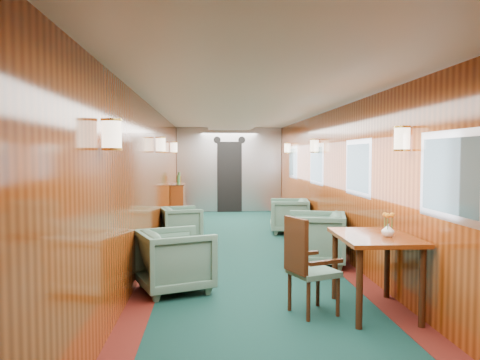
{
  "coord_description": "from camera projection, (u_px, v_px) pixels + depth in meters",
  "views": [
    {
      "loc": [
        -0.61,
        -7.43,
        1.64
      ],
      "look_at": [
        0.0,
        1.46,
        1.15
      ],
      "focal_mm": 35.0,
      "sensor_mm": 36.0,
      "label": 1
    }
  ],
  "objects": [
    {
      "name": "armchair_right_far",
      "position": [
        289.0,
        216.0,
        9.73
      ],
      "size": [
        0.88,
        0.86,
        0.72
      ],
      "primitive_type": "imported",
      "rotation": [
        0.0,
        0.0,
        -1.69
      ],
      "color": "#1C4338",
      "rests_on": "ground"
    },
    {
      "name": "armchair_right_near",
      "position": [
        315.0,
        238.0,
        6.92
      ],
      "size": [
        1.05,
        1.03,
        0.79
      ],
      "primitive_type": "imported",
      "rotation": [
        0.0,
        0.0,
        -1.83
      ],
      "color": "#1C4338",
      "rests_on": "ground"
    },
    {
      "name": "dining_table",
      "position": [
        375.0,
        247.0,
        4.83
      ],
      "size": [
        0.77,
        1.09,
        0.81
      ],
      "rotation": [
        0.0,
        0.0,
        -0.02
      ],
      "color": "maroon",
      "rests_on": "ground"
    },
    {
      "name": "credenza",
      "position": [
        178.0,
        202.0,
        11.43
      ],
      "size": [
        0.32,
        1.03,
        1.2
      ],
      "color": "maroon",
      "rests_on": "ground"
    },
    {
      "name": "side_chair",
      "position": [
        306.0,
        262.0,
        4.75
      ],
      "size": [
        0.57,
        0.58,
        1.0
      ],
      "rotation": [
        0.0,
        0.0,
        0.37
      ],
      "color": "#1C4338",
      "rests_on": "ground"
    },
    {
      "name": "wall_sconces",
      "position": [
        244.0,
        146.0,
        8.0
      ],
      "size": [
        2.97,
        7.97,
        0.25
      ],
      "color": "#F9E3C2",
      "rests_on": "ground"
    },
    {
      "name": "room",
      "position": [
        246.0,
        155.0,
        7.44
      ],
      "size": [
        12.0,
        12.1,
        2.4
      ],
      "color": "#0D312A",
      "rests_on": "ground"
    },
    {
      "name": "armchair_left_far",
      "position": [
        181.0,
        224.0,
        8.79
      ],
      "size": [
        0.88,
        0.86,
        0.66
      ],
      "primitive_type": "imported",
      "rotation": [
        0.0,
        0.0,
        1.83
      ],
      "color": "#1C4338",
      "rests_on": "ground"
    },
    {
      "name": "windows_right",
      "position": [
        334.0,
        166.0,
        7.8
      ],
      "size": [
        0.02,
        8.6,
        0.8
      ],
      "color": "#AEB1B5",
      "rests_on": "ground"
    },
    {
      "name": "bulkhead",
      "position": [
        229.0,
        170.0,
        13.36
      ],
      "size": [
        2.98,
        0.17,
        2.39
      ],
      "color": "#B0B1B7",
      "rests_on": "ground"
    },
    {
      "name": "armchair_left_near",
      "position": [
        175.0,
        260.0,
        5.59
      ],
      "size": [
        1.05,
        1.04,
        0.74
      ],
      "primitive_type": "imported",
      "rotation": [
        0.0,
        0.0,
        1.95
      ],
      "color": "#1C4338",
      "rests_on": "ground"
    },
    {
      "name": "flower_vase",
      "position": [
        388.0,
        230.0,
        4.72
      ],
      "size": [
        0.16,
        0.16,
        0.13
      ],
      "primitive_type": "imported",
      "rotation": [
        0.0,
        0.0,
        0.36
      ],
      "color": "white",
      "rests_on": "dining_table"
    }
  ]
}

